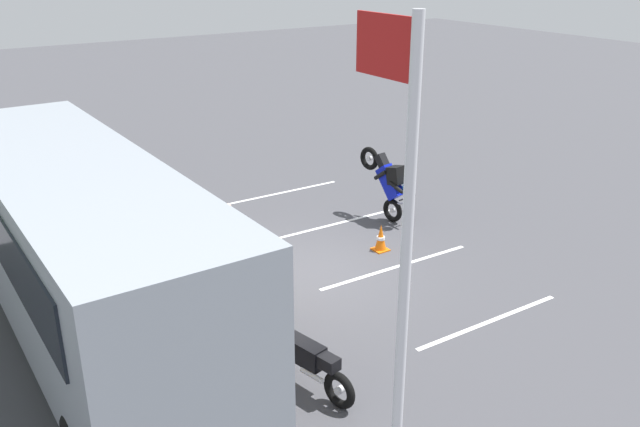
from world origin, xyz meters
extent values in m
plane|color=#424247|center=(0.00, 0.00, 0.00)|extent=(80.00, 80.00, 0.00)
cube|color=#8C939E|center=(-0.08, 4.53, 1.85)|extent=(9.60, 2.71, 2.80)
cube|color=black|center=(4.64, 4.63, 2.41)|extent=(0.11, 2.10, 1.23)
cube|color=black|center=(-0.06, 3.26, 2.41)|extent=(8.02, 0.21, 1.01)
cube|color=orange|center=(-0.06, 3.26, 1.29)|extent=(8.40, 0.21, 0.28)
cube|color=black|center=(-0.08, 4.53, 0.23)|extent=(8.83, 2.49, 0.45)
torus|color=black|center=(3.28, 3.47, 0.50)|extent=(1.01, 0.34, 1.00)
torus|color=black|center=(-3.40, 3.33, 0.50)|extent=(1.01, 0.34, 1.00)
cylinder|color=black|center=(-1.45, 1.60, 0.47)|extent=(0.14, 0.14, 0.77)
cube|color=black|center=(-1.45, 1.56, 0.05)|extent=(0.16, 0.28, 0.10)
cylinder|color=black|center=(-1.60, 1.64, 0.47)|extent=(0.14, 0.14, 0.77)
cube|color=black|center=(-1.61, 1.60, 0.05)|extent=(0.16, 0.28, 0.10)
cube|color=maroon|center=(-1.52, 1.62, 1.18)|extent=(0.43, 0.36, 0.64)
cylinder|color=maroon|center=(-1.29, 1.56, 1.19)|extent=(0.11, 0.11, 0.61)
sphere|color=tan|center=(-1.29, 1.56, 0.89)|extent=(0.11, 0.11, 0.09)
cylinder|color=maroon|center=(-1.76, 1.67, 1.19)|extent=(0.11, 0.11, 0.61)
sphere|color=tan|center=(-1.76, 1.67, 0.89)|extent=(0.11, 0.11, 0.09)
sphere|color=tan|center=(-1.52, 1.62, 1.63)|extent=(0.28, 0.28, 0.23)
cylinder|color=#473823|center=(-0.48, 1.67, 0.47)|extent=(0.14, 0.14, 0.78)
cube|color=black|center=(-0.49, 1.63, 0.05)|extent=(0.14, 0.27, 0.10)
cylinder|color=#473823|center=(-0.64, 1.70, 0.47)|extent=(0.14, 0.14, 0.78)
cube|color=black|center=(-0.64, 1.66, 0.05)|extent=(0.14, 0.27, 0.10)
cube|color=#D8F233|center=(-0.56, 1.69, 1.19)|extent=(0.42, 0.34, 0.65)
cube|color=silver|center=(-0.56, 1.69, 1.19)|extent=(0.43, 0.35, 0.06)
cylinder|color=#D8F233|center=(-0.32, 1.65, 1.20)|extent=(0.10, 0.10, 0.62)
sphere|color=tan|center=(-0.32, 1.65, 0.90)|extent=(0.10, 0.10, 0.09)
cylinder|color=#D8F233|center=(-0.80, 1.72, 1.20)|extent=(0.10, 0.10, 0.62)
sphere|color=tan|center=(-0.80, 1.72, 0.90)|extent=(0.10, 0.10, 0.09)
sphere|color=tan|center=(-0.56, 1.69, 1.65)|extent=(0.27, 0.27, 0.23)
cylinder|color=black|center=(0.51, 1.58, 0.47)|extent=(0.14, 0.14, 0.78)
cube|color=black|center=(0.50, 1.54, 0.05)|extent=(0.15, 0.27, 0.10)
cylinder|color=black|center=(0.35, 1.61, 0.47)|extent=(0.14, 0.14, 0.78)
cube|color=black|center=(0.34, 1.57, 0.05)|extent=(0.15, 0.27, 0.10)
cube|color=maroon|center=(0.43, 1.59, 1.19)|extent=(0.43, 0.35, 0.65)
cylinder|color=maroon|center=(0.66, 1.55, 1.20)|extent=(0.11, 0.11, 0.61)
sphere|color=tan|center=(0.66, 1.55, 0.90)|extent=(0.11, 0.11, 0.09)
cylinder|color=maroon|center=(0.19, 1.64, 1.20)|extent=(0.11, 0.11, 0.61)
sphere|color=tan|center=(0.19, 1.64, 0.90)|extent=(0.11, 0.11, 0.09)
sphere|color=tan|center=(0.43, 1.59, 1.65)|extent=(0.28, 0.28, 0.23)
cylinder|color=#473823|center=(1.62, 1.66, 0.47)|extent=(0.14, 0.14, 0.78)
cube|color=black|center=(1.62, 1.63, 0.05)|extent=(0.15, 0.28, 0.10)
cylinder|color=#473823|center=(1.46, 1.63, 0.47)|extent=(0.14, 0.14, 0.78)
cube|color=black|center=(1.47, 1.59, 0.05)|extent=(0.15, 0.28, 0.10)
cube|color=maroon|center=(1.54, 1.65, 1.18)|extent=(0.43, 0.35, 0.65)
cylinder|color=maroon|center=(1.77, 1.70, 1.20)|extent=(0.11, 0.11, 0.61)
sphere|color=tan|center=(1.77, 1.70, 0.89)|extent=(0.11, 0.11, 0.09)
cylinder|color=maroon|center=(1.30, 1.60, 1.20)|extent=(0.11, 0.11, 0.61)
sphere|color=tan|center=(1.30, 1.60, 0.89)|extent=(0.11, 0.11, 0.09)
sphere|color=tan|center=(1.54, 1.65, 1.64)|extent=(0.28, 0.28, 0.23)
torus|color=black|center=(-2.68, 2.30, 0.30)|extent=(0.61, 0.26, 0.60)
cylinder|color=silver|center=(-2.68, 2.30, 0.30)|extent=(0.14, 0.12, 0.12)
torus|color=black|center=(-4.09, 1.98, 0.30)|extent=(0.61, 0.26, 0.60)
cylinder|color=silver|center=(-4.09, 1.98, 0.30)|extent=(0.14, 0.14, 0.12)
cylinder|color=silver|center=(-2.73, 2.29, 0.65)|extent=(0.32, 0.12, 0.67)
cube|color=black|center=(-3.31, 2.15, 0.63)|extent=(0.88, 0.46, 0.36)
cube|color=black|center=(-3.78, 2.05, 0.68)|extent=(0.56, 0.33, 0.20)
cylinder|color=silver|center=(-3.70, 2.21, 0.42)|extent=(0.46, 0.18, 0.08)
cylinder|color=black|center=(-2.77, 2.27, 0.95)|extent=(0.16, 0.57, 0.04)
torus|color=black|center=(1.95, 2.41, 0.30)|extent=(0.60, 0.15, 0.60)
cylinder|color=silver|center=(1.95, 2.41, 0.30)|extent=(0.12, 0.10, 0.12)
torus|color=black|center=(0.51, 2.46, 0.30)|extent=(0.60, 0.15, 0.60)
cylinder|color=silver|center=(0.51, 2.46, 0.30)|extent=(0.12, 0.12, 0.12)
cylinder|color=silver|center=(1.90, 2.41, 0.65)|extent=(0.32, 0.07, 0.67)
cube|color=orange|center=(1.30, 2.43, 0.63)|extent=(0.85, 0.31, 0.36)
cube|color=black|center=(0.82, 2.45, 0.68)|extent=(0.53, 0.24, 0.20)
cylinder|color=silver|center=(0.94, 2.58, 0.42)|extent=(0.45, 0.09, 0.08)
cylinder|color=black|center=(1.85, 2.41, 0.95)|extent=(0.05, 0.58, 0.04)
torus|color=black|center=(1.24, -3.33, 0.30)|extent=(0.61, 0.22, 0.60)
cylinder|color=silver|center=(1.24, -3.33, 0.30)|extent=(0.13, 0.12, 0.12)
torus|color=black|center=(2.09, -3.20, 1.47)|extent=(0.85, 0.25, 0.84)
cylinder|color=silver|center=(2.09, -3.20, 1.47)|extent=(0.14, 0.14, 0.12)
cylinder|color=silver|center=(0.99, -3.37, 0.55)|extent=(0.69, 0.16, 0.23)
cube|color=#0C19B2|center=(1.36, -3.31, 1.02)|extent=(0.82, 0.39, 0.89)
cube|color=black|center=(1.60, -3.27, 1.44)|extent=(0.50, 0.29, 0.54)
cylinder|color=silver|center=(1.76, -3.39, 1.19)|extent=(0.34, 0.13, 0.41)
cylinder|color=black|center=(0.78, -3.40, 0.77)|extent=(0.12, 0.58, 0.04)
cube|color=black|center=(1.17, -3.34, 1.25)|extent=(0.49, 0.40, 0.50)
sphere|color=#0C59B2|center=(0.79, -3.40, 1.03)|extent=(0.30, 0.30, 0.26)
cylinder|color=black|center=(0.97, -3.19, 1.02)|extent=(0.46, 0.16, 0.23)
cylinder|color=black|center=(1.50, -3.11, 1.20)|extent=(0.39, 0.16, 0.32)
cylinder|color=black|center=(1.03, -3.54, 1.02)|extent=(0.46, 0.16, 0.23)
cylinder|color=black|center=(1.55, -3.46, 1.20)|extent=(0.39, 0.16, 0.32)
cube|color=#B21919|center=(-7.49, 4.04, 5.87)|extent=(0.60, 0.02, 0.40)
cube|color=orange|center=(0.03, -2.01, 0.01)|extent=(0.34, 0.34, 0.03)
cone|color=orange|center=(0.03, -2.01, 0.33)|extent=(0.26, 0.26, 0.60)
cylinder|color=white|center=(0.03, -2.01, 0.30)|extent=(0.19, 0.19, 0.07)
cube|color=white|center=(-3.58, -1.76, 0.00)|extent=(0.12, 3.50, 0.01)
cube|color=white|center=(-0.85, -1.76, 0.00)|extent=(0.12, 3.93, 0.01)
cube|color=white|center=(1.88, -1.76, 0.00)|extent=(0.12, 4.16, 0.01)
cube|color=white|center=(4.61, -1.76, 0.00)|extent=(0.12, 4.15, 0.01)
camera|label=1|loc=(-10.89, 6.75, 6.45)|focal=37.52mm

